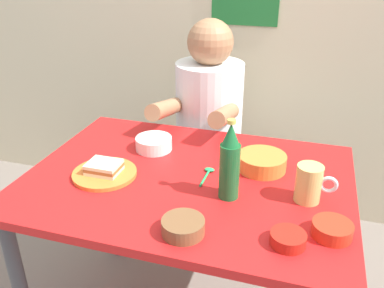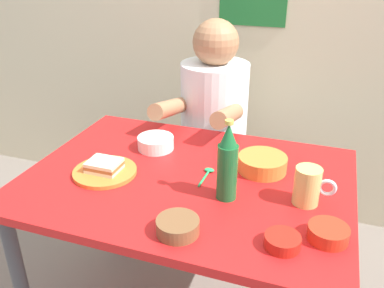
{
  "view_description": "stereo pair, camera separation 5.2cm",
  "coord_description": "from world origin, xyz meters",
  "px_view_note": "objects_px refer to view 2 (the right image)",
  "views": [
    {
      "loc": [
        0.36,
        -1.15,
        1.45
      ],
      "look_at": [
        0.0,
        0.05,
        0.84
      ],
      "focal_mm": 38.02,
      "sensor_mm": 36.0,
      "label": 1
    },
    {
      "loc": [
        0.41,
        -1.13,
        1.45
      ],
      "look_at": [
        0.0,
        0.05,
        0.84
      ],
      "focal_mm": 38.02,
      "sensor_mm": 36.0,
      "label": 2
    }
  ],
  "objects_px": {
    "beer_bottle": "(227,164)",
    "stool": "(212,180)",
    "condiment_bowl_brown": "(178,226)",
    "dining_table": "(187,199)",
    "person_seated": "(214,106)",
    "sandwich": "(104,165)",
    "beer_mug": "(308,186)",
    "plate_orange": "(105,172)"
  },
  "relations": [
    {
      "from": "plate_orange",
      "to": "condiment_bowl_brown",
      "type": "bearing_deg",
      "value": -31.58
    },
    {
      "from": "sandwich",
      "to": "stool",
      "type": "bearing_deg",
      "value": 75.31
    },
    {
      "from": "beer_mug",
      "to": "plate_orange",
      "type": "bearing_deg",
      "value": -176.06
    },
    {
      "from": "dining_table",
      "to": "plate_orange",
      "type": "xyz_separation_m",
      "value": [
        -0.28,
        -0.08,
        0.1
      ]
    },
    {
      "from": "beer_mug",
      "to": "dining_table",
      "type": "bearing_deg",
      "value": 175.56
    },
    {
      "from": "person_seated",
      "to": "sandwich",
      "type": "height_order",
      "value": "person_seated"
    },
    {
      "from": "dining_table",
      "to": "beer_mug",
      "type": "height_order",
      "value": "beer_mug"
    },
    {
      "from": "stool",
      "to": "condiment_bowl_brown",
      "type": "bearing_deg",
      "value": -79.59
    },
    {
      "from": "dining_table",
      "to": "condiment_bowl_brown",
      "type": "height_order",
      "value": "condiment_bowl_brown"
    },
    {
      "from": "dining_table",
      "to": "beer_bottle",
      "type": "height_order",
      "value": "beer_bottle"
    },
    {
      "from": "plate_orange",
      "to": "sandwich",
      "type": "xyz_separation_m",
      "value": [
        0.0,
        0.0,
        0.02
      ]
    },
    {
      "from": "beer_bottle",
      "to": "condiment_bowl_brown",
      "type": "distance_m",
      "value": 0.25
    },
    {
      "from": "person_seated",
      "to": "beer_mug",
      "type": "xyz_separation_m",
      "value": [
        0.49,
        -0.65,
        0.03
      ]
    },
    {
      "from": "plate_orange",
      "to": "condiment_bowl_brown",
      "type": "xyz_separation_m",
      "value": [
        0.36,
        -0.22,
        0.02
      ]
    },
    {
      "from": "person_seated",
      "to": "beer_mug",
      "type": "distance_m",
      "value": 0.81
    },
    {
      "from": "beer_bottle",
      "to": "person_seated",
      "type": "bearing_deg",
      "value": 109.64
    },
    {
      "from": "sandwich",
      "to": "plate_orange",
      "type": "bearing_deg",
      "value": -165.96
    },
    {
      "from": "stool",
      "to": "sandwich",
      "type": "height_order",
      "value": "sandwich"
    },
    {
      "from": "stool",
      "to": "dining_table",
      "type": "bearing_deg",
      "value": -81.85
    },
    {
      "from": "person_seated",
      "to": "beer_bottle",
      "type": "bearing_deg",
      "value": -70.36
    },
    {
      "from": "beer_mug",
      "to": "condiment_bowl_brown",
      "type": "distance_m",
      "value": 0.42
    },
    {
      "from": "dining_table",
      "to": "person_seated",
      "type": "xyz_separation_m",
      "value": [
        -0.09,
        0.62,
        0.12
      ]
    },
    {
      "from": "sandwich",
      "to": "condiment_bowl_brown",
      "type": "xyz_separation_m",
      "value": [
        0.36,
        -0.22,
        -0.01
      ]
    },
    {
      "from": "beer_mug",
      "to": "beer_bottle",
      "type": "distance_m",
      "value": 0.25
    },
    {
      "from": "dining_table",
      "to": "condiment_bowl_brown",
      "type": "xyz_separation_m",
      "value": [
        0.08,
        -0.3,
        0.12
      ]
    },
    {
      "from": "plate_orange",
      "to": "beer_bottle",
      "type": "xyz_separation_m",
      "value": [
        0.44,
        -0.0,
        0.11
      ]
    },
    {
      "from": "beer_mug",
      "to": "sandwich",
      "type": "bearing_deg",
      "value": -176.06
    },
    {
      "from": "plate_orange",
      "to": "beer_mug",
      "type": "distance_m",
      "value": 0.68
    },
    {
      "from": "stool",
      "to": "sandwich",
      "type": "bearing_deg",
      "value": -104.69
    },
    {
      "from": "plate_orange",
      "to": "beer_mug",
      "type": "height_order",
      "value": "beer_mug"
    },
    {
      "from": "beer_bottle",
      "to": "stool",
      "type": "bearing_deg",
      "value": 109.36
    },
    {
      "from": "stool",
      "to": "person_seated",
      "type": "distance_m",
      "value": 0.42
    },
    {
      "from": "beer_mug",
      "to": "beer_bottle",
      "type": "xyz_separation_m",
      "value": [
        -0.24,
        -0.05,
        0.06
      ]
    },
    {
      "from": "stool",
      "to": "condiment_bowl_brown",
      "type": "height_order",
      "value": "condiment_bowl_brown"
    },
    {
      "from": "beer_mug",
      "to": "beer_bottle",
      "type": "bearing_deg",
      "value": -168.23
    },
    {
      "from": "person_seated",
      "to": "plate_orange",
      "type": "bearing_deg",
      "value": -104.91
    },
    {
      "from": "person_seated",
      "to": "beer_mug",
      "type": "relative_size",
      "value": 5.71
    },
    {
      "from": "beer_bottle",
      "to": "condiment_bowl_brown",
      "type": "height_order",
      "value": "beer_bottle"
    },
    {
      "from": "person_seated",
      "to": "condiment_bowl_brown",
      "type": "xyz_separation_m",
      "value": [
        0.17,
        -0.91,
        -0.0
      ]
    },
    {
      "from": "dining_table",
      "to": "condiment_bowl_brown",
      "type": "bearing_deg",
      "value": -74.91
    },
    {
      "from": "dining_table",
      "to": "person_seated",
      "type": "height_order",
      "value": "person_seated"
    },
    {
      "from": "person_seated",
      "to": "beer_mug",
      "type": "height_order",
      "value": "person_seated"
    }
  ]
}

